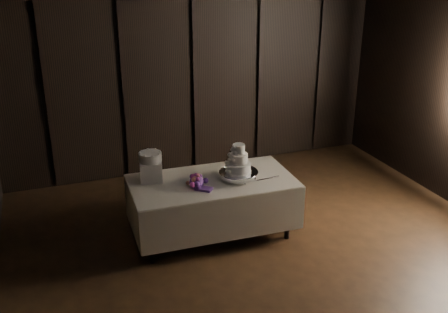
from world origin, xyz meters
TOP-DOWN VIEW (x-y plane):
  - room at (0.00, 0.00)m, footprint 6.08×7.08m
  - display_table at (-0.47, 1.31)m, footprint 2.02×1.10m
  - cake_stand at (-0.15, 1.25)m, footprint 0.57×0.57m
  - wedding_cake at (-0.18, 1.24)m, footprint 0.33×0.30m
  - bouquet at (-0.70, 1.21)m, footprint 0.50×0.51m
  - box_pedestal at (-1.16, 1.57)m, footprint 0.30×0.30m
  - small_cake at (-1.16, 1.57)m, footprint 0.28×0.28m
  - cake_knife at (0.10, 1.11)m, footprint 0.37×0.04m

SIDE VIEW (x-z plane):
  - display_table at x=-0.47m, z-range 0.04..0.80m
  - cake_knife at x=0.10m, z-range 0.76..0.77m
  - cake_stand at x=-0.15m, z-range 0.76..0.85m
  - bouquet at x=-0.70m, z-range 0.73..0.93m
  - box_pedestal at x=-1.16m, z-range 0.76..1.01m
  - wedding_cake at x=-0.18m, z-range 0.81..1.17m
  - small_cake at x=-1.16m, z-range 1.01..1.12m
  - room at x=0.00m, z-range -0.04..3.04m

